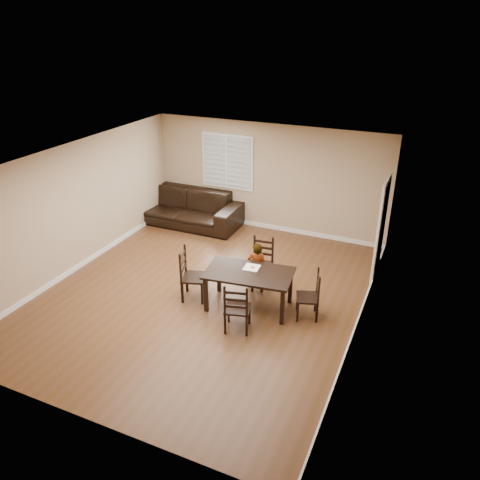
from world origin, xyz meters
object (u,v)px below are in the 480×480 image
at_px(chair_far, 236,311).
at_px(chair_left, 187,276).
at_px(sofa, 183,207).
at_px(chair_near, 262,261).
at_px(child, 257,268).
at_px(chair_right, 314,297).
at_px(dining_table, 249,276).
at_px(donut, 253,267).

relative_size(chair_far, chair_left, 0.92).
relative_size(chair_far, sofa, 0.32).
height_order(chair_near, chair_far, chair_near).
bearing_deg(child, chair_right, 148.19).
bearing_deg(child, chair_near, -97.31).
relative_size(chair_near, sofa, 0.32).
relative_size(dining_table, sofa, 0.56).
distance_m(chair_left, chair_right, 2.43).
bearing_deg(chair_near, chair_right, -38.71).
bearing_deg(chair_right, chair_near, -141.18).
height_order(dining_table, donut, donut).
distance_m(chair_left, donut, 1.29).
bearing_deg(chair_far, chair_right, -152.01).
distance_m(child, donut, 0.46).
height_order(chair_left, donut, chair_left).
bearing_deg(child, chair_far, 83.57).
bearing_deg(sofa, dining_table, -44.08).
distance_m(donut, sofa, 4.21).
distance_m(dining_table, donut, 0.21).
distance_m(dining_table, chair_far, 0.87).
bearing_deg(donut, dining_table, -89.23).
distance_m(dining_table, sofa, 4.32).
height_order(chair_near, sofa, chair_near).
height_order(chair_near, donut, chair_near).
height_order(chair_left, sofa, chair_left).
distance_m(chair_near, sofa, 3.59).
relative_size(chair_left, sofa, 0.35).
bearing_deg(dining_table, chair_right, 1.08).
xyz_separation_m(chair_near, sofa, (-3.00, 1.97, -0.00)).
xyz_separation_m(chair_far, chair_right, (1.07, 1.01, -0.02)).
bearing_deg(chair_left, dining_table, -99.16).
bearing_deg(chair_right, child, -126.39).
xyz_separation_m(dining_table, donut, (-0.00, 0.18, 0.11)).
bearing_deg(chair_near, dining_table, -89.30).
bearing_deg(chair_near, chair_far, -88.75).
bearing_deg(chair_far, chair_left, -41.59).
bearing_deg(sofa, donut, -42.32).
bearing_deg(child, chair_left, 19.08).
distance_m(chair_far, child, 1.42).
xyz_separation_m(donut, sofa, (-3.12, 2.80, -0.32)).
height_order(chair_near, chair_right, chair_near).
distance_m(chair_right, sofa, 5.15).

